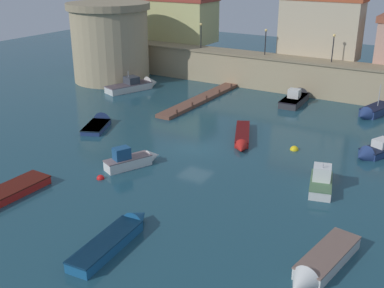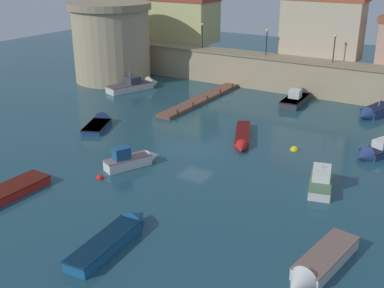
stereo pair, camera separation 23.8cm
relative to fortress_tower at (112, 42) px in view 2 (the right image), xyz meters
name	(u,v)px [view 2 (the right image)]	position (x,y,z in m)	size (l,w,h in m)	color
ground_plane	(195,148)	(21.36, -14.64, -4.91)	(118.62, 118.62, 0.00)	#1E4756
quay_wall	(289,74)	(21.36, 6.64, -2.90)	(48.26, 3.32, 4.00)	tan
old_town_backdrop	(300,28)	(20.88, 10.59, 1.94)	(43.89, 5.70, 7.21)	#C0BF7A
fortress_tower	(112,42)	(0.00, 0.00, 0.00)	(10.32, 10.32, 9.70)	tan
pier_dock	(201,99)	(14.68, -2.39, -4.73)	(1.69, 15.03, 0.70)	brown
quay_lamp_0	(202,31)	(9.41, 6.64, 1.20)	(0.32, 0.32, 3.13)	black
quay_lamp_1	(267,37)	(18.26, 6.64, 1.15)	(0.32, 0.32, 3.04)	black
quay_lamp_2	(335,43)	(26.27, 6.64, 1.17)	(0.32, 0.32, 3.08)	black
moored_boat_0	(137,85)	(5.53, -2.22, -4.38)	(4.03, 7.17, 2.88)	silver
moored_boat_1	(321,179)	(32.54, -16.24, -4.36)	(2.52, 4.75, 2.36)	silver
moored_boat_3	(100,123)	(10.70, -14.55, -4.66)	(3.53, 5.07, 1.68)	navy
moored_boat_4	(242,138)	(24.00, -11.16, -4.61)	(3.93, 6.89, 1.11)	red
moored_boat_5	(116,235)	(24.83, -29.00, -4.55)	(1.95, 6.72, 1.35)	#195689
moored_boat_6	(132,159)	(19.20, -20.39, -4.33)	(2.89, 4.60, 1.88)	white
moored_boat_7	(376,151)	(34.63, -8.48, -4.50)	(3.56, 5.23, 1.69)	navy
moored_boat_8	(298,98)	(23.92, 2.84, -4.43)	(2.17, 6.41, 2.22)	#333338
moored_boat_9	(374,112)	(32.17, 2.13, -4.46)	(3.05, 5.83, 3.39)	navy
moored_boat_11	(317,266)	(35.42, -25.87, -4.52)	(2.44, 6.34, 1.44)	silver
mooring_buoy_0	(294,150)	(28.63, -10.79, -4.91)	(0.70, 0.70, 0.70)	yellow
mooring_buoy_1	(100,178)	(18.56, -23.34, -4.91)	(0.58, 0.58, 0.58)	red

